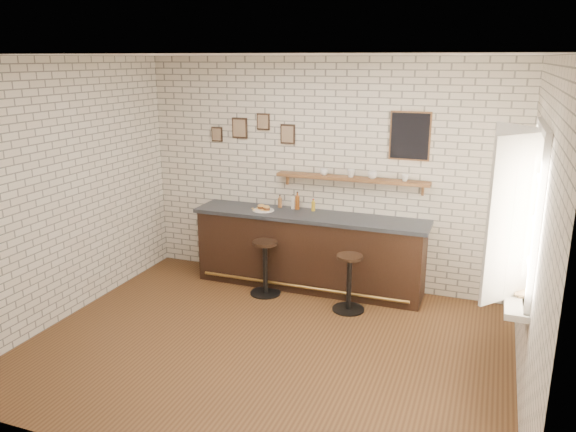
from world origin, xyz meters
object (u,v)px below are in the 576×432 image
bar_counter (309,251)px  bitters_bottle_brown (280,202)px  shelf_cup_a (324,172)px  bar_stool_left (265,266)px  sandwich_plate (263,210)px  shelf_cup_b (351,173)px  book_upper (514,291)px  ciabatta_sandwich (264,207)px  book_lower (514,293)px  bar_stool_right (349,281)px  shelf_cup_d (405,178)px  condiment_bottle_yellow (313,206)px  bitters_bottle_amber (297,202)px  bitters_bottle_white (293,203)px  shelf_cup_c (372,175)px

bar_counter → bitters_bottle_brown: bitters_bottle_brown is taller
shelf_cup_a → bar_stool_left: bearing=-133.1°
sandwich_plate → shelf_cup_b: (1.12, 0.24, 0.53)m
bitters_bottle_brown → book_upper: (2.96, -1.78, -0.12)m
ciabatta_sandwich → bitters_bottle_brown: 0.27m
bitters_bottle_brown → book_lower: bitters_bottle_brown is taller
bitters_bottle_brown → bar_stool_right: 1.54m
ciabatta_sandwich → shelf_cup_b: shelf_cup_b is taller
shelf_cup_b → shelf_cup_d: (0.69, 0.00, -0.01)m
bitters_bottle_brown → bar_stool_left: size_ratio=0.25×
ciabatta_sandwich → book_lower: 3.48m
bar_stool_left → shelf_cup_b: 1.62m
shelf_cup_a → book_upper: (2.35, -1.80, -0.59)m
ciabatta_sandwich → book_lower: ciabatta_sandwich is taller
bar_counter → condiment_bottle_yellow: condiment_bottle_yellow is taller
bar_counter → ciabatta_sandwich: size_ratio=14.39×
bitters_bottle_amber → shelf_cup_b: bearing=1.3°
bar_stool_left → book_upper: book_upper is taller
shelf_cup_b → book_upper: size_ratio=0.47×
bar_counter → shelf_cup_d: shelf_cup_d is taller
bitters_bottle_amber → ciabatta_sandwich: bearing=-150.3°
bitters_bottle_white → shelf_cup_b: bearing=1.2°
bitters_bottle_brown → shelf_cup_d: (1.66, 0.02, 0.46)m
bar_counter → bitters_bottle_brown: (-0.48, 0.18, 0.58)m
bitters_bottle_white → sandwich_plate: bearing=-146.7°
shelf_cup_a → shelf_cup_d: 1.05m
ciabatta_sandwich → shelf_cup_d: (1.80, 0.24, 0.49)m
condiment_bottle_yellow → bar_stool_right: condiment_bottle_yellow is taller
ciabatta_sandwich → shelf_cup_d: bearing=7.6°
bitters_bottle_white → shelf_cup_a: (0.42, 0.02, 0.45)m
book_lower → shelf_cup_b: bearing=119.7°
bitters_bottle_white → bitters_bottle_amber: (0.06, -0.00, 0.02)m
shelf_cup_a → book_lower: (2.35, -1.81, -0.60)m
ciabatta_sandwich → shelf_cup_d: shelf_cup_d is taller
condiment_bottle_yellow → shelf_cup_c: 0.91m
shelf_cup_a → book_lower: bearing=-38.0°
bar_counter → bitters_bottle_amber: size_ratio=12.82×
bar_stool_right → bitters_bottle_white: bearing=144.0°
bar_stool_right → shelf_cup_b: size_ratio=6.83×
bitters_bottle_brown → bitters_bottle_amber: 0.25m
book_lower → bitters_bottle_amber: bearing=128.6°
shelf_cup_d → book_lower: bearing=-55.5°
bitters_bottle_brown → bar_stool_right: bearing=-31.3°
book_lower → book_upper: bearing=72.1°
shelf_cup_c → book_lower: 2.56m
shelf_cup_b → shelf_cup_c: 0.28m
shelf_cup_b → shelf_cup_a: bearing=111.9°
shelf_cup_a → bitters_bottle_white: bearing=-178.0°
bitters_bottle_white → condiment_bottle_yellow: 0.29m
bitters_bottle_amber → sandwich_plate: bearing=-150.8°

